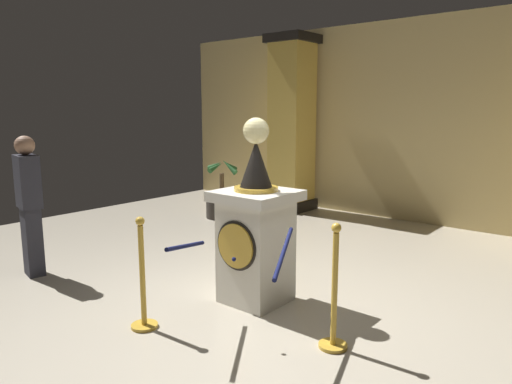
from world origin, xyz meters
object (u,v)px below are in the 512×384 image
object	(u,v)px
bystander_guest	(29,203)
stanchion_near	(143,290)
pedestal_clock	(256,232)
stanchion_far	(334,305)
potted_palm_left	(222,202)

from	to	relation	value
bystander_guest	stanchion_near	bearing A→B (deg)	-0.81
pedestal_clock	bystander_guest	xyz separation A→B (m)	(-2.53, -1.08, 0.15)
pedestal_clock	stanchion_near	distance (m)	1.23
pedestal_clock	stanchion_far	distance (m)	1.22
pedestal_clock	stanchion_near	bearing A→B (deg)	-108.94
potted_palm_left	bystander_guest	distance (m)	3.70
potted_palm_left	bystander_guest	size ratio (longest dim) A/B	0.66
stanchion_near	pedestal_clock	bearing A→B (deg)	71.06
stanchion_near	bystander_guest	bearing A→B (deg)	179.19
stanchion_far	bystander_guest	xyz separation A→B (m)	(-3.64, -0.74, 0.50)
pedestal_clock	stanchion_near	size ratio (longest dim) A/B	1.82
pedestal_clock	stanchion_far	size ratio (longest dim) A/B	1.76
pedestal_clock	potted_palm_left	size ratio (longest dim) A/B	1.72
stanchion_near	potted_palm_left	distance (m)	4.45
pedestal_clock	bystander_guest	world-z (taller)	pedestal_clock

